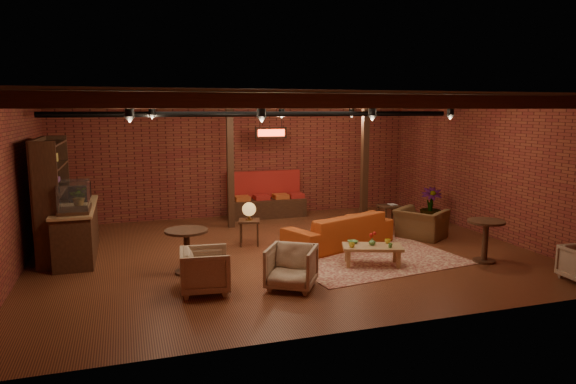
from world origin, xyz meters
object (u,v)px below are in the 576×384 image
object	(u,v)px
armchair_a	(205,268)
round_table_right	(486,234)
round_table_left	(187,244)
plant_tall	(432,169)
coffee_table	(372,248)
armchair_b	(291,265)
sofa	(339,230)
side_table_lamp	(249,213)
side_table_book	(389,207)
armchair_right	(421,219)

from	to	relation	value
armchair_a	round_table_right	world-z (taller)	round_table_right
round_table_left	plant_tall	world-z (taller)	plant_tall
coffee_table	round_table_right	world-z (taller)	round_table_right
armchair_b	plant_tall	world-z (taller)	plant_tall
armchair_a	armchair_b	world-z (taller)	armchair_a
sofa	armchair_a	size ratio (longest dim) A/B	3.13
coffee_table	side_table_lamp	size ratio (longest dim) A/B	1.31
side_table_lamp	round_table_right	bearing A→B (deg)	-33.02
coffee_table	round_table_right	bearing A→B (deg)	-12.42
armchair_b	plant_tall	distance (m)	6.14
round_table_left	plant_tall	bearing A→B (deg)	18.35
sofa	side_table_book	xyz separation A→B (m)	(1.97, 1.35, 0.15)
round_table_right	armchair_a	bearing A→B (deg)	-179.97
armchair_right	round_table_right	size ratio (longest dim) A/B	1.25
armchair_a	armchair_b	distance (m)	1.42
armchair_b	armchair_right	distance (m)	4.55
side_table_lamp	round_table_left	xyz separation A→B (m)	(-1.54, -1.58, -0.18)
side_table_lamp	armchair_right	size ratio (longest dim) A/B	0.92
side_table_lamp	round_table_right	size ratio (longest dim) A/B	1.15
armchair_right	side_table_book	xyz separation A→B (m)	(-0.14, 1.26, 0.06)
sofa	plant_tall	world-z (taller)	plant_tall
armchair_b	armchair_a	bearing A→B (deg)	-158.47
armchair_a	side_table_book	distance (m)	6.14
round_table_right	plant_tall	distance (m)	3.46
plant_tall	side_table_book	bearing A→B (deg)	176.33
round_table_left	side_table_book	size ratio (longest dim) A/B	1.40
coffee_table	round_table_left	world-z (taller)	round_table_left
coffee_table	armchair_b	distance (m)	2.01
armchair_a	sofa	bearing A→B (deg)	-52.70
armchair_b	side_table_book	size ratio (longest dim) A/B	1.37
round_table_left	armchair_a	size ratio (longest dim) A/B	1.02
coffee_table	plant_tall	world-z (taller)	plant_tall
sofa	round_table_right	world-z (taller)	round_table_right
side_table_book	plant_tall	world-z (taller)	plant_tall
side_table_lamp	armchair_right	xyz separation A→B (m)	(3.94, -0.61, -0.27)
side_table_lamp	sofa	bearing A→B (deg)	-20.87
armchair_right	side_table_book	distance (m)	1.27
sofa	side_table_lamp	xyz separation A→B (m)	(-1.83, 0.70, 0.36)
coffee_table	armchair_b	bearing A→B (deg)	-158.14
armchair_right	round_table_right	world-z (taller)	armchair_right
round_table_left	armchair_b	world-z (taller)	round_table_left
armchair_right	plant_tall	size ratio (longest dim) A/B	0.36
round_table_left	coffee_table	bearing A→B (deg)	-9.74
coffee_table	side_table_book	world-z (taller)	coffee_table
side_table_lamp	armchair_b	distance (m)	2.94
sofa	armchair_b	world-z (taller)	armchair_b
armchair_b	armchair_right	bearing A→B (deg)	62.58
armchair_right	plant_tall	world-z (taller)	plant_tall
armchair_right	plant_tall	xyz separation A→B (m)	(1.02, 1.18, 0.99)
round_table_right	side_table_book	bearing A→B (deg)	94.92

